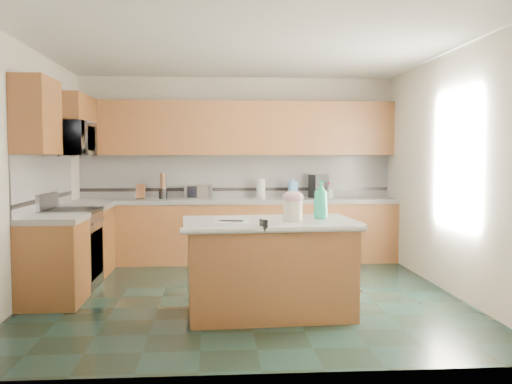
{
  "coord_description": "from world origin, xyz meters",
  "views": [
    {
      "loc": [
        -0.33,
        -6.21,
        1.53
      ],
      "look_at": [
        0.15,
        0.35,
        1.12
      ],
      "focal_mm": 40.0,
      "sensor_mm": 36.0,
      "label": 1
    }
  ],
  "objects": [
    {
      "name": "toaster_oven_door",
      "position": [
        -0.56,
        1.94,
        1.02
      ],
      "size": [
        0.32,
        0.01,
        0.17
      ],
      "primitive_type": "cube",
      "color": "black",
      "rests_on": "toaster_oven"
    },
    {
      "name": "soap_back_cap",
      "position": [
        1.35,
        2.05,
        1.13
      ],
      "size": [
        0.02,
        0.02,
        0.03
      ],
      "primitive_type": "cylinder",
      "color": "red",
      "rests_on": "soap_bottle_back"
    },
    {
      "name": "range_oven_door",
      "position": [
        -1.71,
        0.5,
        0.4
      ],
      "size": [
        0.02,
        0.68,
        0.55
      ],
      "primitive_type": "cube",
      "color": "black",
      "rests_on": "range_body"
    },
    {
      "name": "clamp_body",
      "position": [
        0.1,
        -1.25,
        0.93
      ],
      "size": [
        0.07,
        0.12,
        0.1
      ],
      "primitive_type": "cube",
      "rotation": [
        0.0,
        0.0,
        0.32
      ],
      "color": "black",
      "rests_on": "island_top"
    },
    {
      "name": "soap_bottle_back",
      "position": [
        1.35,
        2.05,
        1.02
      ],
      "size": [
        0.12,
        0.12,
        0.2
      ],
      "primitive_type": "imported",
      "rotation": [
        0.0,
        0.0,
        0.58
      ],
      "color": "white",
      "rests_on": "back_countertop"
    },
    {
      "name": "left_upper_cab_rear",
      "position": [
        -2.13,
        1.42,
        1.94
      ],
      "size": [
        0.33,
        1.09,
        0.78
      ],
      "primitive_type": "cube",
      "color": "#593213",
      "rests_on": "wall_left"
    },
    {
      "name": "range_handle",
      "position": [
        -1.68,
        0.5,
        0.78
      ],
      "size": [
        0.02,
        0.66,
        0.02
      ],
      "primitive_type": "cylinder",
      "rotation": [
        1.57,
        0.0,
        0.0
      ],
      "color": "#B7B7BC",
      "rests_on": "range_body"
    },
    {
      "name": "paper_sheet_a",
      "position": [
        -0.15,
        -0.9,
        0.92
      ],
      "size": [
        0.35,
        0.29,
        0.0
      ],
      "primitive_type": "cube",
      "rotation": [
        0.0,
        0.0,
        -0.21
      ],
      "color": "white",
      "rests_on": "island_top"
    },
    {
      "name": "left_backsplash",
      "position": [
        -2.29,
        0.55,
        1.24
      ],
      "size": [
        0.02,
        2.3,
        0.63
      ],
      "primitive_type": "cube",
      "color": "silver",
      "rests_on": "wall_left"
    },
    {
      "name": "island_top",
      "position": [
        0.19,
        -0.78,
        0.89
      ],
      "size": [
        1.7,
        1.08,
        0.06
      ],
      "primitive_type": "cube",
      "rotation": [
        0.0,
        0.0,
        0.06
      ],
      "color": "white",
      "rests_on": "island_base"
    },
    {
      "name": "water_jug",
      "position": [
        0.82,
        2.06,
        1.04
      ],
      "size": [
        0.15,
        0.15,
        0.24
      ],
      "primitive_type": "cylinder",
      "color": "#60A1D6",
      "rests_on": "back_countertop"
    },
    {
      "name": "wall_left",
      "position": [
        -2.32,
        0.0,
        1.35
      ],
      "size": [
        0.04,
        4.6,
        2.7
      ],
      "primitive_type": "cube",
      "color": "beige",
      "rests_on": "ground"
    },
    {
      "name": "left_base_cab_rear",
      "position": [
        -2.0,
        1.29,
        0.43
      ],
      "size": [
        0.6,
        0.82,
        0.86
      ],
      "primitive_type": "cube",
      "color": "#593213",
      "rests_on": "ground"
    },
    {
      "name": "treat_jar_knob_end_r",
      "position": [
        0.45,
        -0.84,
        1.19
      ],
      "size": [
        0.03,
        0.03,
        0.03
      ],
      "primitive_type": "sphere",
      "color": "tan",
      "rests_on": "treat_jar_lid"
    },
    {
      "name": "microwave",
      "position": [
        -2.0,
        0.5,
        1.73
      ],
      "size": [
        0.5,
        0.73,
        0.41
      ],
      "primitive_type": "imported",
      "rotation": [
        0.0,
        0.0,
        1.57
      ],
      "color": "#B7B7BC",
      "rests_on": "wall_left"
    },
    {
      "name": "water_jug_neck",
      "position": [
        0.82,
        2.06,
        1.18
      ],
      "size": [
        0.07,
        0.07,
        0.03
      ],
      "primitive_type": "cylinder",
      "color": "#60A1D6",
      "rests_on": "water_jug"
    },
    {
      "name": "range_body",
      "position": [
        -2.0,
        0.5,
        0.44
      ],
      "size": [
        0.6,
        0.76,
        0.88
      ],
      "primitive_type": "cube",
      "color": "#B7B7BC",
      "rests_on": "ground"
    },
    {
      "name": "treat_jar_knob_end_l",
      "position": [
        0.38,
        -0.84,
        1.19
      ],
      "size": [
        0.03,
        0.03,
        0.03
      ],
      "primitive_type": "sphere",
      "color": "tan",
      "rests_on": "treat_jar_lid"
    },
    {
      "name": "paper_sheet_b",
      "position": [
        -0.19,
        -0.81,
        0.92
      ],
      "size": [
        0.3,
        0.25,
        0.0
      ],
      "primitive_type": "cube",
      "rotation": [
        0.0,
        0.0,
        -0.21
      ],
      "color": "white",
      "rests_on": "island_top"
    },
    {
      "name": "back_backsplash",
      "position": [
        0.0,
        2.29,
        1.24
      ],
      "size": [
        4.6,
        0.02,
        0.63
      ],
      "primitive_type": "cube",
      "color": "silver",
      "rests_on": "back_countertop"
    },
    {
      "name": "clamp_handle",
      "position": [
        0.1,
        -1.32,
        0.91
      ],
      "size": [
        0.02,
        0.08,
        0.02
      ],
      "primitive_type": "cylinder",
      "rotation": [
        1.57,
        0.0,
        0.0
      ],
      "color": "black",
      "rests_on": "island_top"
    },
    {
      "name": "paper_towel",
      "position": [
        0.35,
        2.1,
        1.06
      ],
      "size": [
        0.12,
        0.12,
        0.28
      ],
      "primitive_type": "cylinder",
      "color": "white",
      "rests_on": "back_countertop"
    },
    {
      "name": "left_counter_rear",
      "position": [
        -2.0,
        1.29,
        0.89
      ],
      "size": [
        0.64,
        0.82,
        0.06
      ],
      "primitive_type": "cube",
      "color": "white",
      "rests_on": "left_base_cab_rear"
    },
    {
      "name": "soap_bottle_island",
      "position": [
        0.71,
        -0.69,
        1.11
      ],
      "size": [
        0.18,
        0.19,
        0.38
      ],
      "primitive_type": "imported",
      "rotation": [
        0.0,
        0.0,
        0.32
      ],
      "color": "#21A27C",
      "rests_on": "island_top"
    },
    {
      "name": "left_accent_band",
      "position": [
        -2.28,
        0.55,
        1.04
      ],
      "size": [
        0.01,
        2.3,
        0.05
      ],
      "primitive_type": "cube",
      "color": "black",
      "rests_on": "wall_left"
    },
    {
      "name": "ceiling",
      "position": [
        0.0,
        0.0,
        2.7
      ],
      "size": [
        4.6,
        4.6,
        0.0
      ],
      "primitive_type": "plane",
      "color": "white",
      "rests_on": "ground"
    },
    {
      "name": "back_countertop",
      "position": [
        0.0,
        2.0,
        0.89
      ],
      "size": [
        4.6,
        0.64,
        0.06
      ],
      "primitive_type": "cube",
      "color": "white",
      "rests_on": "back_base_cab"
    },
    {
      "name": "range_backguard",
      "position": [
        -2.26,
        0.5,
        1.02
      ],
      "size": [
        0.06,
        0.76,
        0.18
      ],
      "primitive_type": "cube",
      "color": "#B7B7BC",
      "rests_on": "range_body"
    },
    {
      "name": "island_base",
      "position": [
        0.19,
        -0.78,
        0.43
      ],
      "size": [
        1.6,
        0.97,
        0.86
      ],
      "primitive_type": "cube",
      "rotation": [
        0.0,
        0.0,
        0.06
      ],
      "color": "#593213",
      "rests_on": "ground"
    },
    {
      "name": "wall_back",
      "position": [
        0.0,
        2.32,
        1.35
      ],
      "size": [
        4.6,
        0.04,
        2.7
      ],
      "primitive_type": "cube",
      "color": "beige",
      "rests_on": "ground"
    },
    {
      "name": "knife_block",
      "position": [
        -1.39,
        2.05,
        1.02
      ],
      "size": [
        0.12,
        0.16,
        0.23
      ],
      "primitive_type": "cube",
      "rotation": [
        -0.31,
        0.0,
        -0.07
      ],
      "color": "#472814",
      "rests_on": "back_countertop"
    },
    {
      "name": "window_light_proxy",
      "position": [
        2.29,
        -0.2,
        1.5
      ],
      "size": [
        0.02,
        1.4,
        1.1
      ],
      "primitive_type": "cube",
      "color": "white",
      "rests_on": "wall_right"
    },
    {
      "name": "treat_jar_lid",
      "position": [
        0.42,
        -0.84,
        1.14
      ],
      "size": [
        0.2,
        0.2,
        0.13
      ],
      "primitive_type": "ellipsoid",
      "color": "#CE91A6",
      "rests_on": "treat_jar"
    },
    {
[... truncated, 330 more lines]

